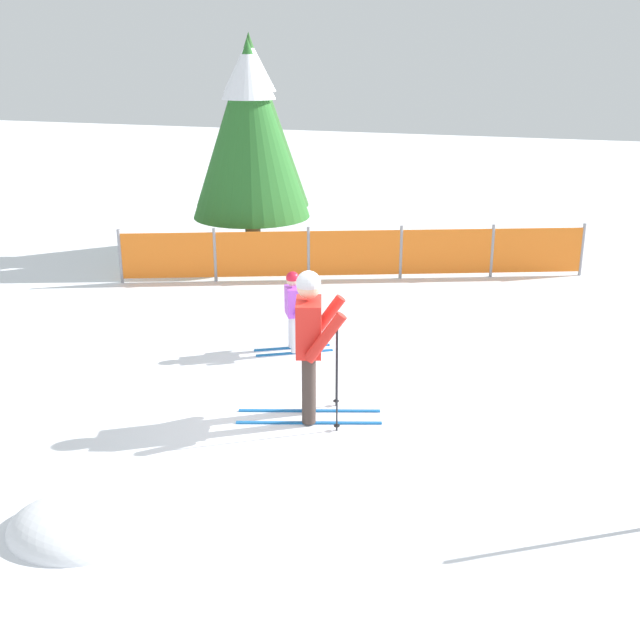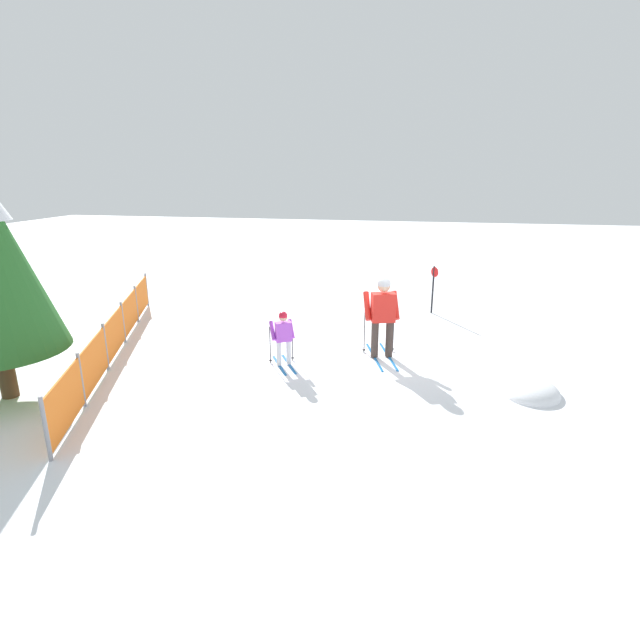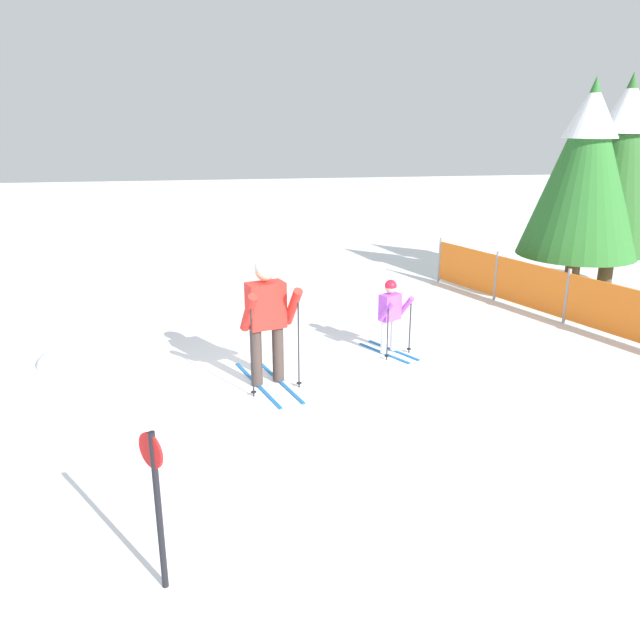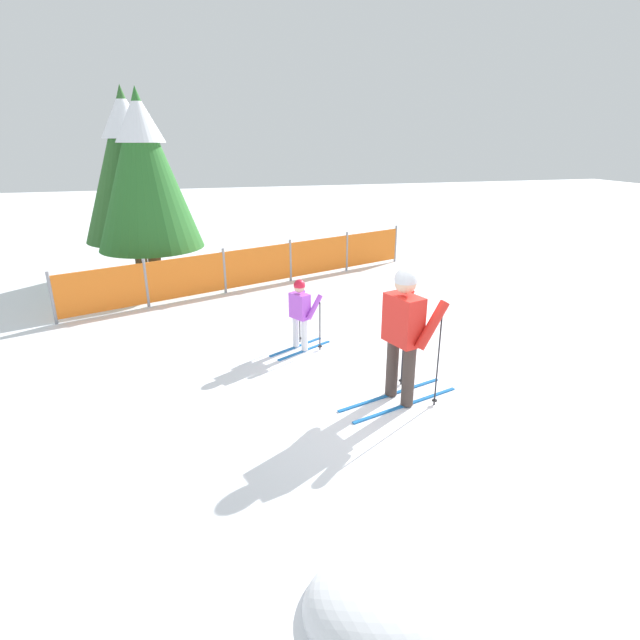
{
  "view_description": "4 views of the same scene",
  "coord_description": "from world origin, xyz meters",
  "px_view_note": "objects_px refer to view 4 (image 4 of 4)",
  "views": [
    {
      "loc": [
        2.53,
        -8.01,
        4.14
      ],
      "look_at": [
        -0.16,
        0.58,
        1.0
      ],
      "focal_mm": 45.0,
      "sensor_mm": 36.0,
      "label": 1
    },
    {
      "loc": [
        -10.32,
        -0.67,
        3.91
      ],
      "look_at": [
        -0.85,
        1.21,
        0.99
      ],
      "focal_mm": 28.0,
      "sensor_mm": 36.0,
      "label": 2
    },
    {
      "loc": [
        7.79,
        -0.59,
        3.48
      ],
      "look_at": [
        -0.61,
        0.8,
        0.71
      ],
      "focal_mm": 35.0,
      "sensor_mm": 36.0,
      "label": 3
    },
    {
      "loc": [
        -2.56,
        -5.29,
        3.22
      ],
      "look_at": [
        -0.83,
        1.3,
        0.72
      ],
      "focal_mm": 28.0,
      "sensor_mm": 36.0,
      "label": 4
    }
  ],
  "objects_px": {
    "conifer_far": "(129,163)",
    "conifer_near": "(144,168)",
    "skier_child": "(301,309)",
    "skier_adult": "(404,324)",
    "safety_fence": "(259,265)"
  },
  "relations": [
    {
      "from": "safety_fence",
      "to": "conifer_near",
      "type": "relative_size",
      "value": 1.89
    },
    {
      "from": "safety_fence",
      "to": "conifer_far",
      "type": "bearing_deg",
      "value": 147.89
    },
    {
      "from": "skier_child",
      "to": "conifer_near",
      "type": "relative_size",
      "value": 0.28
    },
    {
      "from": "conifer_far",
      "to": "skier_adult",
      "type": "bearing_deg",
      "value": -63.58
    },
    {
      "from": "skier_child",
      "to": "conifer_near",
      "type": "height_order",
      "value": "conifer_near"
    },
    {
      "from": "skier_child",
      "to": "conifer_far",
      "type": "xyz_separation_m",
      "value": [
        -2.78,
        5.42,
        1.99
      ]
    },
    {
      "from": "skier_adult",
      "to": "conifer_far",
      "type": "relative_size",
      "value": 0.41
    },
    {
      "from": "skier_adult",
      "to": "conifer_near",
      "type": "bearing_deg",
      "value": 100.33
    },
    {
      "from": "skier_adult",
      "to": "conifer_far",
      "type": "bearing_deg",
      "value": 99.5
    },
    {
      "from": "conifer_far",
      "to": "skier_child",
      "type": "bearing_deg",
      "value": -62.83
    },
    {
      "from": "skier_adult",
      "to": "conifer_near",
      "type": "distance_m",
      "value": 7.34
    },
    {
      "from": "skier_child",
      "to": "conifer_near",
      "type": "bearing_deg",
      "value": 89.34
    },
    {
      "from": "safety_fence",
      "to": "conifer_near",
      "type": "bearing_deg",
      "value": 163.61
    },
    {
      "from": "conifer_far",
      "to": "conifer_near",
      "type": "relative_size",
      "value": 1.02
    },
    {
      "from": "skier_child",
      "to": "conifer_near",
      "type": "xyz_separation_m",
      "value": [
        -2.41,
        4.43,
        1.93
      ]
    }
  ]
}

